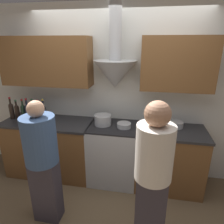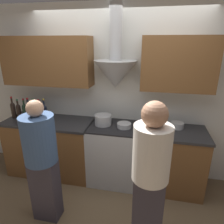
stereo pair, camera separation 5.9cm
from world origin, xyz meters
name	(u,v)px [view 1 (the left image)]	position (x,y,z in m)	size (l,w,h in m)	color
ground_plane	(109,192)	(0.00, 0.00, 0.00)	(12.00, 12.00, 0.00)	brown
wall_back	(112,85)	(-0.07, 0.59, 1.46)	(8.40, 0.60, 2.60)	silver
counter_left	(51,147)	(-1.03, 0.32, 0.46)	(1.37, 0.62, 0.92)	brown
counter_right	(169,159)	(0.83, 0.32, 0.46)	(0.96, 0.62, 0.92)	brown
stove_range	(113,153)	(0.00, 0.32, 0.46)	(0.71, 0.60, 0.92)	#B7BABC
wine_bottle_0	(11,110)	(-1.63, 0.32, 1.06)	(0.07, 0.07, 0.35)	black
wine_bottle_1	(17,111)	(-1.54, 0.33, 1.04)	(0.07, 0.07, 0.31)	black
wine_bottle_2	(23,111)	(-1.44, 0.34, 1.05)	(0.07, 0.07, 0.32)	black
wine_bottle_3	(28,111)	(-1.35, 0.32, 1.05)	(0.08, 0.08, 0.34)	black
wine_bottle_4	(33,111)	(-1.26, 0.33, 1.05)	(0.08, 0.08, 0.34)	black
wine_bottle_5	(38,112)	(-1.17, 0.33, 1.05)	(0.08, 0.08, 0.33)	black
wine_bottle_6	(44,112)	(-1.08, 0.33, 1.05)	(0.07, 0.07, 0.35)	black
stock_pot	(103,120)	(-0.16, 0.34, 0.99)	(0.25, 0.25, 0.15)	#B7BABC
mixing_bowl	(124,125)	(0.16, 0.30, 0.95)	(0.20, 0.20, 0.07)	#B7BABC
orange_fruit	(161,129)	(0.67, 0.24, 0.96)	(0.09, 0.09, 0.09)	orange
saucepan	(177,125)	(0.90, 0.44, 0.96)	(0.18, 0.18, 0.08)	#B7BABC
person_foreground_left	(42,160)	(-0.65, -0.55, 0.83)	(0.36, 0.36, 1.52)	#38333D
person_foreground_right	(152,179)	(0.55, -0.78, 0.92)	(0.33, 0.33, 1.65)	#38333D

